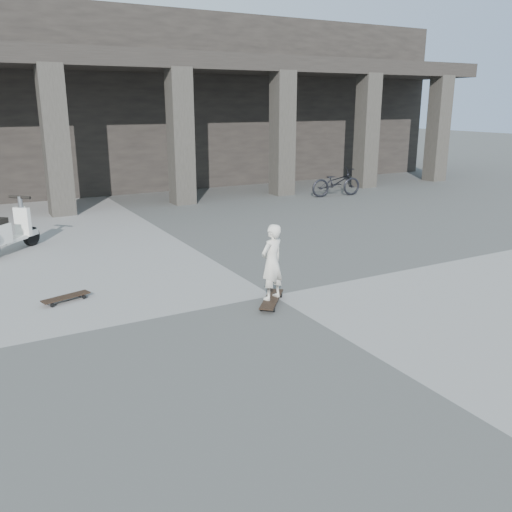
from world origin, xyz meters
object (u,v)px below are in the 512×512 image
longboard (272,300)px  scooter (0,235)px  skateboard_spare (66,298)px  child (272,262)px  bicycle (336,182)px

longboard → scooter: scooter is taller
skateboard_spare → scooter: scooter is taller
skateboard_spare → child: 3.28m
skateboard_spare → scooter: bearing=85.3°
longboard → scooter: size_ratio=0.66×
child → longboard: bearing=180.0°
scooter → bicycle: 10.68m
longboard → child: (0.00, 0.00, 0.61)m
child → scooter: size_ratio=0.93×
longboard → skateboard_spare: longboard is taller
skateboard_spare → scooter: 3.43m
skateboard_spare → longboard: bearing=-46.2°
skateboard_spare → child: (2.77, -1.64, 0.61)m
skateboard_spare → child: size_ratio=0.66×
child → bicycle: (6.94, 7.62, -0.22)m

